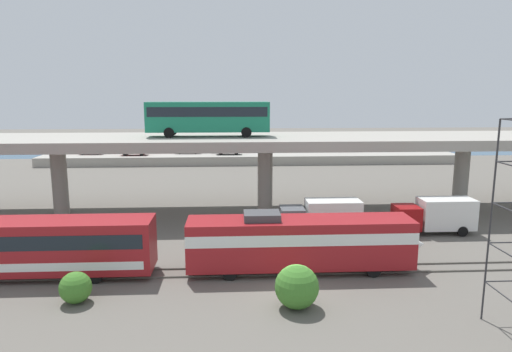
{
  "coord_description": "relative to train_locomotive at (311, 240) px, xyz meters",
  "views": [
    {
      "loc": [
        -3.41,
        -25.42,
        12.05
      ],
      "look_at": [
        -0.9,
        20.38,
        3.64
      ],
      "focal_mm": 32.13,
      "sensor_mm": 36.0,
      "label": 1
    }
  ],
  "objects": [
    {
      "name": "ground_plane",
      "position": [
        -1.94,
        -4.0,
        -2.19
      ],
      "size": [
        260.0,
        260.0,
        0.0
      ],
      "primitive_type": "plane",
      "color": "#605B54"
    },
    {
      "name": "rail_strip_near",
      "position": [
        -1.94,
        -0.71,
        -2.13
      ],
      "size": [
        110.0,
        0.12,
        0.12
      ],
      "primitive_type": "cube",
      "color": "#59544C",
      "rests_on": "ground_plane"
    },
    {
      "name": "rail_strip_far",
      "position": [
        -1.94,
        0.71,
        -2.13
      ],
      "size": [
        110.0,
        0.12,
        0.12
      ],
      "primitive_type": "cube",
      "color": "#59544C",
      "rests_on": "ground_plane"
    },
    {
      "name": "train_locomotive",
      "position": [
        0.0,
        0.0,
        0.0
      ],
      "size": [
        16.2,
        3.04,
        4.18
      ],
      "color": "maroon",
      "rests_on": "ground_plane"
    },
    {
      "name": "highway_overpass",
      "position": [
        -1.94,
        16.0,
        4.77
      ],
      "size": [
        96.0,
        10.68,
        7.72
      ],
      "color": "#9E998E",
      "rests_on": "ground_plane"
    },
    {
      "name": "transit_bus_on_overpass",
      "position": [
        -7.59,
        16.14,
        7.59
      ],
      "size": [
        12.0,
        2.68,
        3.4
      ],
      "rotation": [
        0.0,
        0.0,
        3.14
      ],
      "color": "#197A56",
      "rests_on": "highway_overpass"
    },
    {
      "name": "service_truck_west",
      "position": [
        12.28,
        7.93,
        -0.56
      ],
      "size": [
        6.8,
        2.46,
        3.04
      ],
      "rotation": [
        0.0,
        0.0,
        3.14
      ],
      "color": "maroon",
      "rests_on": "ground_plane"
    },
    {
      "name": "service_truck_east",
      "position": [
        2.39,
        7.93,
        -0.56
      ],
      "size": [
        6.8,
        2.46,
        3.04
      ],
      "rotation": [
        0.0,
        0.0,
        3.14
      ],
      "color": "#515459",
      "rests_on": "ground_plane"
    },
    {
      "name": "pier_parking_lot",
      "position": [
        -1.94,
        51.0,
        -1.44
      ],
      "size": [
        71.26,
        10.74,
        1.51
      ],
      "primitive_type": "cube",
      "color": "#9E998E",
      "rests_on": "ground_plane"
    },
    {
      "name": "parked_car_0",
      "position": [
        15.54,
        52.2,
        0.09
      ],
      "size": [
        4.09,
        1.82,
        1.5
      ],
      "rotation": [
        0.0,
        0.0,
        3.14
      ],
      "color": "#515459",
      "rests_on": "pier_parking_lot"
    },
    {
      "name": "parked_car_1",
      "position": [
        -29.35,
        53.65,
        0.09
      ],
      "size": [
        4.29,
        1.82,
        1.5
      ],
      "rotation": [
        0.0,
        0.0,
        3.14
      ],
      "color": "silver",
      "rests_on": "pier_parking_lot"
    },
    {
      "name": "parked_car_2",
      "position": [
        -21.75,
        48.68,
        0.09
      ],
      "size": [
        4.44,
        1.94,
        1.5
      ],
      "rotation": [
        0.0,
        0.0,
        3.14
      ],
      "color": "maroon",
      "rests_on": "pier_parking_lot"
    },
    {
      "name": "parked_car_3",
      "position": [
        -12.86,
        50.61,
        0.09
      ],
      "size": [
        4.43,
        1.88,
        1.5
      ],
      "rotation": [
        0.0,
        0.0,
        3.14
      ],
      "color": "#B7B7BC",
      "rests_on": "pier_parking_lot"
    },
    {
      "name": "parked_car_4",
      "position": [
        -5.84,
        48.8,
        0.09
      ],
      "size": [
        4.26,
        1.87,
        1.5
      ],
      "color": "#515459",
      "rests_on": "pier_parking_lot"
    },
    {
      "name": "parked_car_5",
      "position": [
        -6.86,
        51.45,
        0.09
      ],
      "size": [
        4.12,
        1.96,
        1.5
      ],
      "rotation": [
        0.0,
        0.0,
        3.14
      ],
      "color": "#515459",
      "rests_on": "pier_parking_lot"
    },
    {
      "name": "parked_car_6",
      "position": [
        -20.26,
        53.42,
        0.09
      ],
      "size": [
        4.6,
        1.84,
        1.5
      ],
      "color": "maroon",
      "rests_on": "pier_parking_lot"
    },
    {
      "name": "parked_car_7",
      "position": [
        -29.4,
        50.42,
        0.09
      ],
      "size": [
        4.03,
        1.9,
        1.5
      ],
      "rotation": [
        0.0,
        0.0,
        3.14
      ],
      "color": "maroon",
      "rests_on": "pier_parking_lot"
    },
    {
      "name": "harbor_water",
      "position": [
        -1.94,
        74.0,
        -2.19
      ],
      "size": [
        140.0,
        36.0,
        0.01
      ],
      "primitive_type": "cube",
      "color": "#2D5170",
      "rests_on": "ground_plane"
    },
    {
      "name": "shrub_left",
      "position": [
        -14.42,
        -4.02,
        -1.27
      ],
      "size": [
        1.84,
        1.84,
        1.84
      ],
      "primitive_type": "sphere",
      "color": "#3E7728",
      "rests_on": "ground_plane"
    },
    {
      "name": "shrub_right",
      "position": [
        -1.72,
        -5.35,
        -0.94
      ],
      "size": [
        2.51,
        2.51,
        2.51
      ],
      "primitive_type": "sphere",
      "color": "#3E7B2A",
      "rests_on": "ground_plane"
    }
  ]
}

